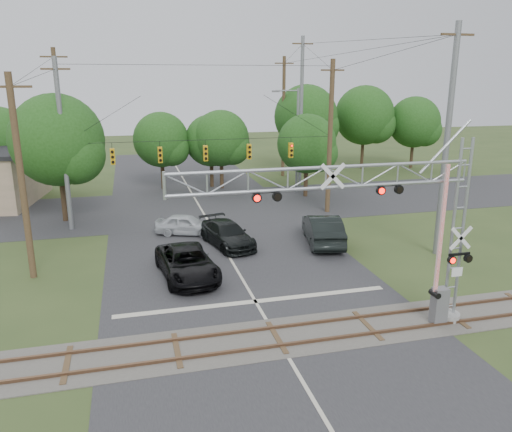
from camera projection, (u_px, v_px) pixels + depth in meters
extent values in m
plane|color=#32441F|center=(292.00, 365.00, 18.24)|extent=(160.00, 160.00, 0.00)
cube|color=#2A292C|center=(235.00, 268.00, 27.57)|extent=(14.00, 90.00, 0.02)
cube|color=#2A292C|center=(200.00, 207.00, 40.65)|extent=(90.00, 12.00, 0.02)
cube|color=#44413B|center=(277.00, 338.00, 20.10)|extent=(90.00, 3.20, 0.05)
cube|color=brown|center=(282.00, 345.00, 19.41)|extent=(90.00, 0.12, 0.14)
cube|color=brown|center=(272.00, 328.00, 20.75)|extent=(90.00, 0.12, 0.14)
cylinder|color=gray|center=(448.00, 316.00, 21.60)|extent=(0.98, 0.98, 0.33)
cube|color=silver|center=(457.00, 272.00, 20.70)|extent=(0.49, 0.03, 0.38)
cube|color=slate|center=(439.00, 306.00, 21.07)|extent=(0.60, 0.49, 1.64)
cube|color=red|center=(441.00, 231.00, 20.11)|extent=(0.15, 0.10, 5.47)
cylinder|color=gray|center=(63.00, 147.00, 33.12)|extent=(0.32, 0.32, 11.50)
cylinder|color=#44331F|center=(330.00, 138.00, 37.65)|extent=(0.36, 0.36, 11.50)
cylinder|color=black|center=(205.00, 140.00, 35.34)|extent=(19.00, 0.03, 0.03)
cube|color=gold|center=(113.00, 157.00, 34.07)|extent=(0.30, 0.30, 1.10)
cube|color=gold|center=(160.00, 155.00, 34.83)|extent=(0.30, 0.30, 1.10)
cube|color=gold|center=(206.00, 153.00, 35.59)|extent=(0.30, 0.30, 1.10)
cube|color=gold|center=(249.00, 152.00, 36.36)|extent=(0.30, 0.30, 1.10)
cube|color=gold|center=(291.00, 150.00, 37.12)|extent=(0.30, 0.30, 1.10)
imported|color=black|center=(187.00, 263.00, 26.08)|extent=(3.21, 5.91, 1.57)
imported|color=black|center=(227.00, 234.00, 31.08)|extent=(3.24, 5.48, 1.49)
imported|color=silver|center=(186.00, 224.00, 33.34)|extent=(4.35, 2.89, 1.38)
imported|color=black|center=(323.00, 229.00, 31.47)|extent=(3.10, 5.92, 1.86)
cylinder|color=gray|center=(297.00, 142.00, 44.70)|extent=(0.21, 0.21, 9.30)
cylinder|color=gray|center=(287.00, 91.00, 43.27)|extent=(2.07, 0.12, 0.12)
cube|color=slate|center=(276.00, 91.00, 43.03)|extent=(0.62, 0.26, 0.16)
cylinder|color=#44331F|center=(61.00, 130.00, 39.43)|extent=(0.34, 0.34, 12.41)
cube|color=#44331F|center=(54.00, 57.00, 37.97)|extent=(2.00, 0.12, 0.12)
cylinder|color=gray|center=(301.00, 113.00, 47.47)|extent=(0.34, 0.34, 13.90)
cube|color=#44331F|center=(303.00, 44.00, 45.81)|extent=(2.00, 0.12, 0.12)
cylinder|color=#44331F|center=(21.00, 180.00, 24.91)|extent=(0.34, 0.34, 10.44)
cube|color=#44331F|center=(10.00, 87.00, 23.71)|extent=(2.00, 0.12, 0.12)
cylinder|color=gray|center=(446.00, 144.00, 28.12)|extent=(0.34, 0.34, 13.08)
cube|color=#44331F|center=(458.00, 34.00, 26.56)|extent=(2.00, 0.12, 0.12)
cylinder|color=#44331F|center=(283.00, 118.00, 52.09)|extent=(0.34, 0.34, 12.31)
cube|color=#44331F|center=(284.00, 63.00, 50.64)|extent=(2.00, 0.12, 0.12)
cylinder|color=#382919|center=(4.00, 173.00, 45.37)|extent=(0.36, 0.36, 3.56)
cylinder|color=#382919|center=(63.00, 193.00, 36.13)|extent=(0.36, 0.36, 4.20)
sphere|color=#1F4915|center=(57.00, 140.00, 35.11)|extent=(6.50, 6.50, 6.50)
cylinder|color=#382919|center=(163.00, 172.00, 46.95)|extent=(0.36, 0.36, 3.30)
sphere|color=#1F4915|center=(161.00, 140.00, 46.15)|extent=(5.10, 5.10, 5.10)
cylinder|color=#382919|center=(212.00, 171.00, 47.85)|extent=(0.36, 0.36, 3.16)
sphere|color=#1F4915|center=(211.00, 141.00, 47.08)|extent=(4.89, 4.89, 4.89)
cylinder|color=#382919|center=(222.00, 171.00, 47.19)|extent=(0.36, 0.36, 3.37)
sphere|color=#1F4915|center=(221.00, 138.00, 46.38)|extent=(5.21, 5.21, 5.21)
cylinder|color=#382919|center=(306.00, 178.00, 43.91)|extent=(0.36, 0.36, 3.32)
sphere|color=#1F4915|center=(307.00, 144.00, 43.11)|extent=(5.13, 5.13, 5.13)
cylinder|color=#382919|center=(305.00, 154.00, 54.39)|extent=(0.36, 0.36, 4.39)
sphere|color=#1F4915|center=(306.00, 117.00, 53.33)|extent=(6.78, 6.78, 6.78)
cylinder|color=#382919|center=(362.00, 150.00, 57.62)|extent=(0.36, 0.36, 4.32)
sphere|color=#1F4915|center=(364.00, 115.00, 56.58)|extent=(6.67, 6.67, 6.67)
cylinder|color=#382919|center=(412.00, 152.00, 58.02)|extent=(0.36, 0.36, 3.76)
sphere|color=#1F4915|center=(414.00, 122.00, 57.11)|extent=(5.80, 5.80, 5.80)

